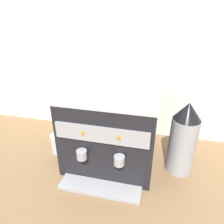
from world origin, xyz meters
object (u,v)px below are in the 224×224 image
(ceramic_cup_2, at_px, (126,77))
(ceramic_cup_1, at_px, (141,81))
(ceramic_cup_0, at_px, (139,91))
(coffee_grinder, at_px, (183,139))
(espresso_machine, at_px, (112,127))
(ceramic_bowl_2, at_px, (129,89))
(ceramic_bowl_0, at_px, (110,91))
(milk_pitcher, at_px, (59,143))
(ceramic_bowl_1, at_px, (107,79))
(ceramic_bowl_3, at_px, (84,90))

(ceramic_cup_2, bearing_deg, ceramic_cup_1, -29.51)
(ceramic_cup_0, relative_size, coffee_grinder, 0.21)
(espresso_machine, height_order, ceramic_bowl_2, ceramic_bowl_2)
(ceramic_bowl_0, relative_size, milk_pitcher, 0.86)
(ceramic_cup_1, bearing_deg, ceramic_cup_0, -86.32)
(ceramic_bowl_1, relative_size, ceramic_bowl_2, 1.27)
(ceramic_cup_1, relative_size, ceramic_bowl_1, 0.81)
(ceramic_bowl_3, bearing_deg, ceramic_bowl_0, 11.28)
(ceramic_bowl_0, xyz_separation_m, ceramic_bowl_3, (-0.14, -0.03, 0.00))
(ceramic_cup_1, relative_size, ceramic_bowl_2, 1.03)
(ceramic_cup_0, bearing_deg, milk_pitcher, 174.36)
(ceramic_cup_2, relative_size, milk_pitcher, 0.94)
(espresso_machine, bearing_deg, coffee_grinder, -0.87)
(ceramic_cup_1, height_order, ceramic_bowl_3, ceramic_cup_1)
(espresso_machine, distance_m, coffee_grinder, 0.42)
(ceramic_cup_1, bearing_deg, ceramic_bowl_0, -134.46)
(ceramic_cup_0, distance_m, ceramic_bowl_2, 0.11)
(ceramic_cup_0, height_order, ceramic_bowl_3, ceramic_cup_0)
(ceramic_bowl_1, xyz_separation_m, ceramic_bowl_3, (-0.07, -0.22, -0.00))
(ceramic_cup_2, xyz_separation_m, milk_pitcher, (-0.42, -0.17, -0.45))
(milk_pitcher, bearing_deg, ceramic_cup_2, 22.37)
(espresso_machine, relative_size, ceramic_bowl_2, 6.18)
(ceramic_cup_1, distance_m, coffee_grinder, 0.41)
(ceramic_cup_2, relative_size, ceramic_bowl_0, 1.10)
(ceramic_bowl_1, bearing_deg, ceramic_cup_1, -9.91)
(ceramic_bowl_1, relative_size, coffee_grinder, 0.26)
(ceramic_bowl_0, bearing_deg, ceramic_cup_2, 75.74)
(ceramic_bowl_2, xyz_separation_m, milk_pitcher, (-0.46, -0.03, -0.42))
(espresso_machine, distance_m, ceramic_cup_2, 0.32)
(espresso_machine, relative_size, ceramic_cup_1, 5.97)
(ceramic_cup_0, height_order, ceramic_cup_1, ceramic_cup_0)
(ceramic_bowl_2, bearing_deg, coffee_grinder, -3.96)
(ceramic_cup_0, bearing_deg, ceramic_bowl_3, -178.70)
(espresso_machine, bearing_deg, ceramic_cup_2, 71.74)
(ceramic_cup_2, distance_m, milk_pitcher, 0.64)
(ceramic_cup_2, bearing_deg, ceramic_bowl_2, -73.98)
(ceramic_cup_2, relative_size, coffee_grinder, 0.27)
(ceramic_cup_2, distance_m, ceramic_bowl_3, 0.30)
(ceramic_bowl_3, height_order, milk_pitcher, ceramic_bowl_3)
(milk_pitcher, bearing_deg, ceramic_cup_1, 13.02)
(ceramic_bowl_0, bearing_deg, milk_pitcher, 175.28)
(ceramic_cup_1, bearing_deg, coffee_grinder, -22.19)
(ceramic_bowl_0, height_order, milk_pitcher, ceramic_bowl_0)
(ceramic_cup_0, xyz_separation_m, ceramic_cup_2, (-0.11, 0.22, -0.00))
(espresso_machine, height_order, coffee_grinder, espresso_machine)
(ceramic_cup_2, distance_m, coffee_grinder, 0.50)
(ceramic_bowl_1, bearing_deg, ceramic_bowl_0, -70.15)
(espresso_machine, xyz_separation_m, ceramic_bowl_2, (0.09, 0.02, 0.25))
(ceramic_bowl_2, relative_size, ceramic_bowl_3, 0.76)
(ceramic_cup_0, height_order, milk_pitcher, ceramic_cup_0)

